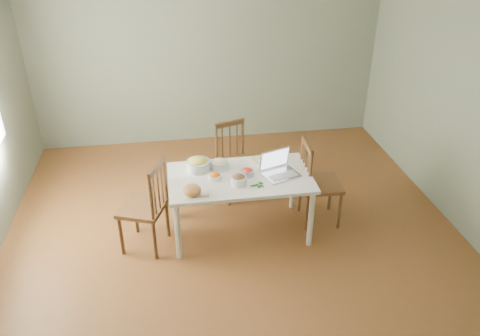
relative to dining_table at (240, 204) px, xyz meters
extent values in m
cube|color=brown|center=(-0.08, -0.07, -0.35)|extent=(5.00, 5.00, 0.00)
cube|color=slate|center=(-0.08, 2.43, 1.00)|extent=(5.00, 0.00, 2.70)
cube|color=slate|center=(-0.08, -2.57, 1.00)|extent=(5.00, 0.00, 2.70)
cube|color=slate|center=(2.42, -0.07, 1.00)|extent=(0.00, 5.00, 2.70)
ellipsoid|color=#CC8540|center=(-0.52, -0.29, 0.41)|extent=(0.19, 0.19, 0.12)
cube|color=silver|center=(-0.42, -0.33, 0.37)|extent=(0.12, 0.05, 0.03)
cylinder|color=beige|center=(0.27, 0.31, 0.36)|extent=(0.25, 0.25, 0.02)
camera|label=1|loc=(-0.68, -4.26, 2.90)|focal=35.60mm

